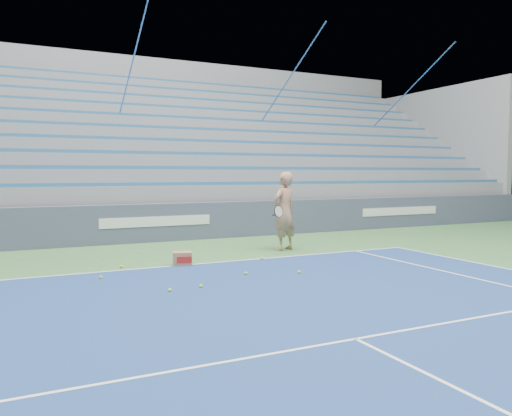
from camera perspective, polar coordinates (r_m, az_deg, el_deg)
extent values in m
cube|color=white|center=(10.98, -6.23, -6.33)|extent=(10.97, 0.05, 0.00)
cube|color=white|center=(6.23, 11.32, -14.46)|extent=(8.23, 0.05, 0.00)
cube|color=#404861|center=(14.71, -11.43, -1.66)|extent=(30.00, 0.30, 1.10)
cube|color=white|center=(14.55, -11.28, -1.52)|extent=(3.20, 0.02, 0.28)
cube|color=white|center=(18.90, 16.20, -0.35)|extent=(3.40, 0.02, 0.28)
cube|color=gray|center=(19.14, -14.77, -0.42)|extent=(30.00, 8.50, 1.10)
cube|color=gray|center=(19.10, -14.82, 1.98)|extent=(30.00, 8.50, 0.50)
cube|color=#285E92|center=(15.30, -12.11, 2.70)|extent=(29.60, 0.42, 0.11)
cube|color=gray|center=(19.50, -15.08, 3.48)|extent=(30.00, 7.65, 0.50)
cube|color=#285E92|center=(16.13, -12.84, 4.52)|extent=(29.60, 0.42, 0.11)
cube|color=gray|center=(19.92, -15.33, 4.92)|extent=(30.00, 6.80, 0.50)
cube|color=#285E92|center=(16.97, -13.51, 6.17)|extent=(29.60, 0.42, 0.11)
cube|color=gray|center=(20.36, -15.57, 6.30)|extent=(30.00, 5.95, 0.50)
cube|color=#285E92|center=(17.82, -14.11, 7.66)|extent=(29.60, 0.42, 0.11)
cube|color=gray|center=(20.80, -15.80, 7.63)|extent=(30.00, 5.10, 0.50)
cube|color=#285E92|center=(18.69, -14.67, 9.01)|extent=(29.60, 0.42, 0.11)
cube|color=gray|center=(21.26, -16.02, 8.89)|extent=(30.00, 4.25, 0.50)
cube|color=#285E92|center=(19.58, -15.17, 10.24)|extent=(29.60, 0.42, 0.11)
cube|color=gray|center=(21.73, -16.24, 10.11)|extent=(30.00, 3.40, 0.50)
cube|color=#285E92|center=(20.47, -15.64, 11.37)|extent=(29.60, 0.42, 0.11)
cube|color=gray|center=(22.20, -16.45, 11.27)|extent=(30.00, 2.55, 0.50)
cube|color=#285E92|center=(21.36, -16.07, 12.39)|extent=(29.60, 0.42, 0.11)
cube|color=gray|center=(22.69, -16.65, 12.38)|extent=(30.00, 1.70, 0.50)
cube|color=#285E92|center=(22.27, -16.47, 13.34)|extent=(29.60, 0.42, 0.11)
cube|color=gray|center=(23.18, -16.84, 13.44)|extent=(30.00, 0.85, 0.50)
cube|color=#285E92|center=(23.18, -16.84, 14.21)|extent=(29.60, 0.42, 0.11)
cube|color=gray|center=(26.52, 19.46, 6.09)|extent=(0.30, 8.80, 6.10)
cube|color=gray|center=(23.63, -17.01, 7.88)|extent=(31.00, 0.40, 7.30)
cylinder|color=#3872C4|center=(19.26, -14.99, 11.68)|extent=(0.05, 8.53, 5.04)
cylinder|color=#3872C4|center=(21.21, 1.46, 11.09)|extent=(0.05, 8.53, 5.04)
cylinder|color=#3872C4|center=(24.51, 14.25, 10.02)|extent=(0.05, 8.53, 5.04)
imported|color=tan|center=(12.81, 3.24, -0.37)|extent=(0.86, 0.71, 2.01)
cylinder|color=black|center=(12.43, 2.38, -0.76)|extent=(0.12, 0.27, 0.08)
cylinder|color=beige|center=(12.12, 2.58, -0.40)|extent=(0.29, 0.16, 0.28)
torus|color=black|center=(12.12, 2.58, -0.40)|extent=(0.31, 0.18, 0.30)
cube|color=#956C48|center=(10.85, -8.43, -5.75)|extent=(0.46, 0.40, 0.30)
cube|color=#B21E19|center=(10.71, -8.18, -5.88)|extent=(0.31, 0.10, 0.13)
sphere|color=#B5EF30|center=(8.75, -6.32, -8.88)|extent=(0.07, 0.07, 0.07)
sphere|color=#B5EF30|center=(11.47, 0.68, -5.77)|extent=(0.07, 0.07, 0.07)
sphere|color=#B5EF30|center=(9.76, -1.17, -7.49)|extent=(0.07, 0.07, 0.07)
sphere|color=#B5EF30|center=(9.93, 4.95, -7.31)|extent=(0.07, 0.07, 0.07)
sphere|color=#B5EF30|center=(9.85, -17.31, -7.57)|extent=(0.07, 0.07, 0.07)
sphere|color=#B5EF30|center=(8.53, -9.83, -9.24)|extent=(0.07, 0.07, 0.07)
sphere|color=#B5EF30|center=(10.86, -15.15, -6.46)|extent=(0.07, 0.07, 0.07)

